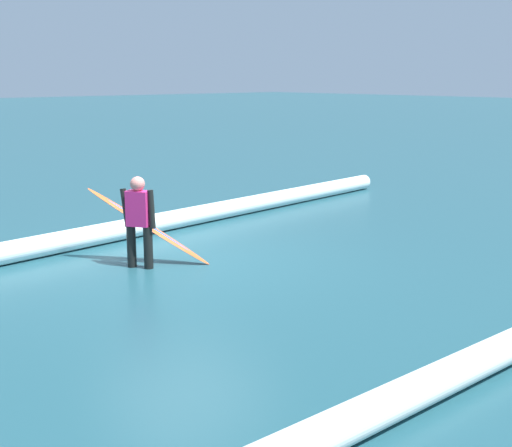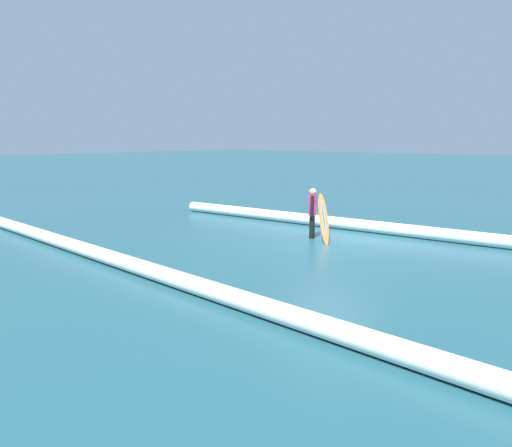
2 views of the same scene
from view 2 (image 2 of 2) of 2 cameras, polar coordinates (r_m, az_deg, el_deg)
ground_plane at (r=13.10m, az=8.56°, el=-2.17°), size 162.57×162.57×0.00m
surfer at (r=13.49m, az=6.76°, el=1.59°), size 0.34×0.53×1.40m
surfboard at (r=13.50m, az=8.07°, el=0.70°), size 1.41×1.66×1.19m
wave_crest_foreground at (r=14.59m, az=13.94°, el=-0.40°), size 14.82×1.52×0.36m
wave_crest_midground at (r=8.57m, az=-6.54°, el=-7.58°), size 22.36×1.31×0.33m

